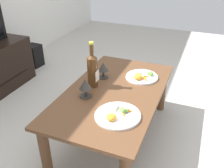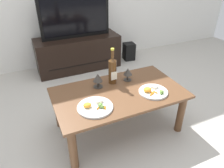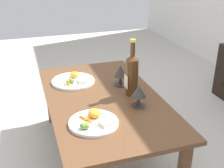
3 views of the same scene
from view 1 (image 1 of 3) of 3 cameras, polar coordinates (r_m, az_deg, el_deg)
The scene contains 8 objects.
ground_plane at distance 2.11m, azimuth 0.39°, elevation -11.81°, with size 6.40×6.40×0.00m, color #B7B2A8.
dining_table at distance 1.89m, azimuth 0.43°, elevation -3.56°, with size 1.19×0.69×0.43m.
floor_speaker at distance 3.37m, azimuth -17.58°, elevation 6.27°, with size 0.17×0.17×0.28m, color black.
wine_bottle at distance 1.86m, azimuth -4.55°, elevation 3.43°, with size 0.08×0.08×0.36m.
goblet_left at distance 1.75m, azimuth -6.19°, elevation -0.25°, with size 0.09×0.09×0.14m.
goblet_right at distance 2.00m, azimuth -2.04°, elevation 3.81°, with size 0.09×0.09×0.13m.
dinner_plate_left at distance 1.58m, azimuth 1.30°, elevation -7.13°, with size 0.30×0.30×0.05m.
dinner_plate_right at distance 2.04m, azimuth 6.90°, elevation 1.72°, with size 0.27×0.27×0.05m.
Camera 1 is at (-1.48, -0.57, 1.39)m, focal length 39.56 mm.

